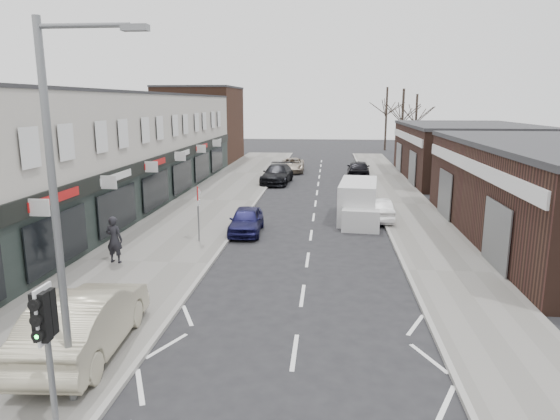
% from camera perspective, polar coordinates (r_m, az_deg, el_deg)
% --- Properties ---
extents(ground, '(160.00, 160.00, 0.00)m').
position_cam_1_polar(ground, '(12.12, 0.98, -20.37)').
color(ground, black).
rests_on(ground, ground).
extents(pavement_left, '(5.50, 64.00, 0.12)m').
position_cam_1_polar(pavement_left, '(33.68, -7.48, 1.06)').
color(pavement_left, slate).
rests_on(pavement_left, ground).
extents(pavement_right, '(3.50, 64.00, 0.12)m').
position_cam_1_polar(pavement_right, '(33.19, 14.05, 0.63)').
color(pavement_right, slate).
rests_on(pavement_right, ground).
extents(shop_terrace_left, '(8.00, 41.00, 7.10)m').
position_cam_1_polar(shop_terrace_left, '(33.08, -20.19, 6.33)').
color(shop_terrace_left, '#B9B3A8').
rests_on(shop_terrace_left, ground).
extents(brick_block_far, '(8.00, 10.00, 8.00)m').
position_cam_1_polar(brick_block_far, '(57.05, -9.06, 9.55)').
color(brick_block_far, '#42281C').
rests_on(brick_block_far, ground).
extents(right_unit_far, '(10.00, 16.00, 4.50)m').
position_cam_1_polar(right_unit_far, '(45.90, 20.45, 6.13)').
color(right_unit_far, '#331F17').
rests_on(right_unit_far, ground).
extents(tree_far_a, '(3.60, 3.60, 8.00)m').
position_cam_1_polar(tree_far_a, '(59.11, 13.59, 5.56)').
color(tree_far_a, '#382D26').
rests_on(tree_far_a, ground).
extents(tree_far_b, '(3.60, 3.60, 7.50)m').
position_cam_1_polar(tree_far_b, '(65.39, 15.06, 6.10)').
color(tree_far_b, '#382D26').
rests_on(tree_far_b, ground).
extents(tree_far_c, '(3.60, 3.60, 8.50)m').
position_cam_1_polar(tree_far_c, '(70.90, 11.88, 6.70)').
color(tree_far_c, '#382D26').
rests_on(tree_far_c, ground).
extents(traffic_light, '(0.28, 0.60, 3.10)m').
position_cam_1_polar(traffic_light, '(10.52, -25.22, -12.03)').
color(traffic_light, slate).
rests_on(traffic_light, pavement_left).
extents(street_lamp, '(2.23, 0.22, 8.00)m').
position_cam_1_polar(street_lamp, '(10.95, -23.63, 1.16)').
color(street_lamp, slate).
rests_on(street_lamp, pavement_left).
extents(warning_sign, '(0.12, 0.80, 2.70)m').
position_cam_1_polar(warning_sign, '(23.37, -9.30, 1.41)').
color(warning_sign, slate).
rests_on(warning_sign, pavement_left).
extents(white_van, '(2.43, 5.78, 2.18)m').
position_cam_1_polar(white_van, '(28.30, 8.93, 0.89)').
color(white_van, silver).
rests_on(white_van, ground).
extents(sedan_on_pavement, '(2.15, 5.29, 1.71)m').
position_cam_1_polar(sedan_on_pavement, '(14.20, -21.30, -11.68)').
color(sedan_on_pavement, '#ADA58A').
rests_on(sedan_on_pavement, pavement_left).
extents(pedestrian, '(0.77, 0.57, 1.93)m').
position_cam_1_polar(pedestrian, '(21.28, -18.41, -3.22)').
color(pedestrian, black).
rests_on(pedestrian, pavement_left).
extents(parked_car_left_a, '(1.71, 3.95, 1.32)m').
position_cam_1_polar(parked_car_left_a, '(25.31, -3.88, -1.19)').
color(parked_car_left_a, '#14143F').
rests_on(parked_car_left_a, ground).
extents(parked_car_left_b, '(2.53, 5.43, 1.54)m').
position_cam_1_polar(parked_car_left_b, '(40.82, -0.33, 4.13)').
color(parked_car_left_b, black).
rests_on(parked_car_left_b, ground).
extents(parked_car_left_c, '(2.31, 4.78, 1.31)m').
position_cam_1_polar(parked_car_left_c, '(47.55, 1.41, 5.15)').
color(parked_car_left_c, '#A39583').
rests_on(parked_car_left_c, ground).
extents(parked_car_right_a, '(1.72, 4.01, 1.29)m').
position_cam_1_polar(parked_car_right_a, '(28.47, 10.90, 0.09)').
color(parked_car_right_a, white).
rests_on(parked_car_right_a, ground).
extents(parked_car_right_b, '(2.17, 4.90, 1.64)m').
position_cam_1_polar(parked_car_right_b, '(43.78, 8.94, 4.60)').
color(parked_car_right_b, black).
rests_on(parked_car_right_b, ground).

